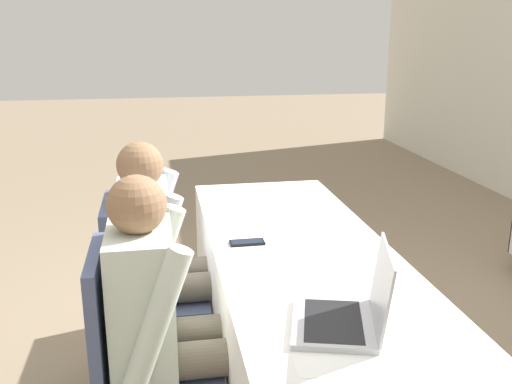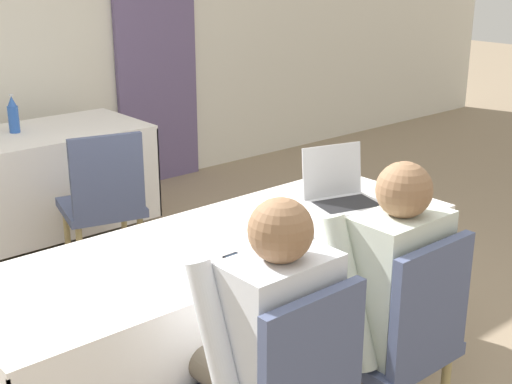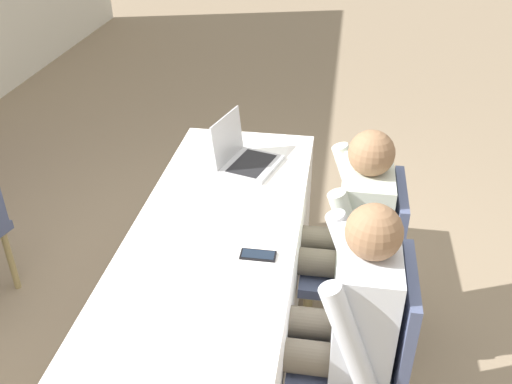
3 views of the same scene
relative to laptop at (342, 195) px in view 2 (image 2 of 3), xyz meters
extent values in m
cube|color=slate|center=(0.86, 2.84, 0.53)|extent=(0.74, 0.04, 2.65)
cube|color=white|center=(-0.65, 0.03, -0.06)|extent=(2.09, 0.73, 0.02)
cube|color=white|center=(-0.65, -0.33, -0.38)|extent=(2.09, 0.01, 0.61)
cube|color=white|center=(-0.65, 0.39, -0.38)|extent=(2.09, 0.01, 0.61)
cube|color=white|center=(0.39, 0.03, -0.38)|extent=(0.01, 0.73, 0.61)
cube|color=white|center=(-0.83, 1.85, -0.38)|extent=(2.09, 0.01, 0.61)
cube|color=white|center=(0.21, 2.21, -0.38)|extent=(0.01, 0.73, 0.61)
cube|color=#B7B7BC|center=(-0.01, -0.04, -0.04)|extent=(0.36, 0.32, 0.02)
cube|color=black|center=(-0.01, -0.04, -0.03)|extent=(0.30, 0.24, 0.00)
cube|color=#B7B7BC|center=(0.03, 0.09, 0.09)|extent=(0.30, 0.12, 0.24)
cube|color=black|center=(0.03, 0.09, 0.09)|extent=(0.27, 0.10, 0.21)
cube|color=black|center=(-0.74, -0.19, -0.04)|extent=(0.07, 0.15, 0.01)
cube|color=#192333|center=(-0.74, -0.19, -0.04)|extent=(0.06, 0.13, 0.00)
cube|color=white|center=(-0.73, 0.15, -0.05)|extent=(0.29, 0.34, 0.00)
cube|color=white|center=(0.14, -0.05, -0.05)|extent=(0.22, 0.31, 0.00)
cylinder|color=#2D5BB7|center=(-0.58, 2.27, 0.04)|extent=(0.07, 0.07, 0.17)
cone|color=#2D5BB7|center=(-0.58, 2.27, 0.15)|extent=(0.06, 0.06, 0.07)
cylinder|color=silver|center=(-0.58, 2.27, 0.19)|extent=(0.03, 0.03, 0.01)
cube|color=#4C567A|center=(-0.94, -0.76, -0.12)|extent=(0.40, 0.04, 0.45)
cylinder|color=tan|center=(-0.19, -0.39, -0.60)|extent=(0.04, 0.04, 0.40)
cube|color=#4C567A|center=(-0.36, -0.56, -0.37)|extent=(0.44, 0.44, 0.05)
cube|color=#4C567A|center=(-0.36, -0.76, -0.12)|extent=(0.40, 0.04, 0.45)
cylinder|color=tan|center=(-0.21, 1.62, -0.60)|extent=(0.04, 0.04, 0.40)
cylinder|color=tan|center=(-0.55, 1.71, -0.60)|extent=(0.04, 0.04, 0.40)
cylinder|color=tan|center=(-0.30, 1.28, -0.60)|extent=(0.04, 0.04, 0.40)
cylinder|color=tan|center=(-0.64, 1.37, -0.60)|extent=(0.04, 0.04, 0.40)
cube|color=#4C567A|center=(-0.42, 1.49, -0.37)|extent=(0.54, 0.54, 0.05)
cube|color=#4C567A|center=(-0.47, 1.30, -0.12)|extent=(0.40, 0.14, 0.45)
cylinder|color=#665B4C|center=(-0.85, -0.43, -0.28)|extent=(0.13, 0.42, 0.13)
cylinder|color=#665B4C|center=(-1.03, -0.43, -0.28)|extent=(0.13, 0.42, 0.13)
cube|color=silver|center=(-0.94, -0.61, -0.09)|extent=(0.36, 0.22, 0.52)
cylinder|color=silver|center=(-0.73, -0.57, -0.08)|extent=(0.08, 0.26, 0.54)
cylinder|color=silver|center=(-1.15, -0.57, -0.08)|extent=(0.08, 0.26, 0.54)
sphere|color=#8C6647|center=(-0.94, -0.61, 0.26)|extent=(0.20, 0.20, 0.20)
cylinder|color=#665B4C|center=(-0.27, -0.43, -0.28)|extent=(0.13, 0.42, 0.13)
cylinder|color=#665B4C|center=(-0.45, -0.43, -0.28)|extent=(0.13, 0.42, 0.13)
cylinder|color=#665B4C|center=(-0.27, -0.25, -0.57)|extent=(0.10, 0.10, 0.45)
cylinder|color=#665B4C|center=(-0.45, -0.25, -0.57)|extent=(0.10, 0.10, 0.45)
cube|color=silver|center=(-0.36, -0.61, -0.09)|extent=(0.36, 0.22, 0.52)
cylinder|color=silver|center=(-0.15, -0.57, -0.08)|extent=(0.08, 0.26, 0.54)
cylinder|color=silver|center=(-0.57, -0.57, -0.08)|extent=(0.08, 0.26, 0.54)
sphere|color=#8C6647|center=(-0.36, -0.61, 0.26)|extent=(0.20, 0.20, 0.20)
camera|label=1|loc=(1.47, -0.54, 0.82)|focal=40.00mm
camera|label=2|loc=(-2.27, -2.06, 1.05)|focal=50.00mm
camera|label=3|loc=(-2.55, -0.46, 1.40)|focal=40.00mm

